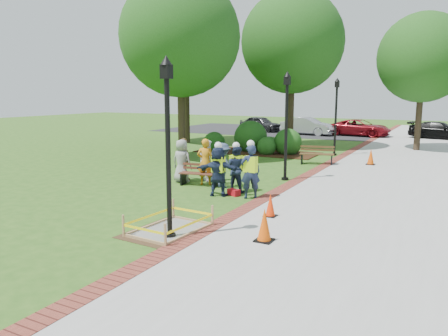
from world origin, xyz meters
The scene contains 36 objects.
ground centered at (0.00, 0.00, 0.00)m, with size 100.00×100.00×0.00m, color #285116.
sidewalk centered at (5.00, 10.00, 0.01)m, with size 6.00×60.00×0.02m, color #9E9E99.
brick_edging centered at (1.75, 10.00, 0.01)m, with size 0.50×60.00×0.03m, color maroon.
mulch_bed centered at (-3.00, 12.00, 0.02)m, with size 7.00×3.00×0.05m, color #381E0F.
parking_lot centered at (0.00, 27.00, 0.00)m, with size 36.00×12.00×0.01m, color black.
wet_concrete_pad centered at (0.96, -2.59, 0.23)m, with size 1.87×2.43×0.55m.
bench_near centered at (-1.23, 2.49, 0.26)m, with size 1.56×0.74×0.81m.
bench_far centered at (1.26, 9.45, 0.28)m, with size 1.71×0.89×0.88m.
cone_front centered at (3.37, -2.23, 0.39)m, with size 0.41×0.41×0.80m.
cone_back centered at (2.71, -0.21, 0.32)m, with size 0.34×0.34×0.66m.
cone_far centered at (3.63, 10.45, 0.38)m, with size 0.40×0.40×0.79m.
toolbox centered at (0.65, 1.63, 0.11)m, with size 0.44×0.24×0.22m, color #B90E19.
lamp_near centered at (1.25, -3.00, 2.48)m, with size 0.28×0.28×4.26m.
lamp_mid centered at (1.25, 5.00, 2.48)m, with size 0.28×0.28×4.26m.
lamp_far centered at (1.25, 13.00, 2.48)m, with size 0.28×0.28×4.26m.
tree_left centered at (-5.63, 8.02, 6.26)m, with size 6.15×6.15×9.35m.
tree_back centered at (-2.21, 15.42, 6.55)m, with size 6.36×6.36×9.74m.
tree_right centered at (5.14, 17.52, 5.48)m, with size 5.25×5.25×8.12m.
tree_far centered at (-9.47, 14.54, 7.09)m, with size 7.03×7.03×10.61m.
shrub_a centered at (-5.41, 11.16, 0.00)m, with size 1.29×1.29×1.29m, color #1A4112.
shrub_b centered at (-3.62, 12.40, 0.00)m, with size 1.97×1.97×1.97m, color #1A4112.
shrub_c centered at (-2.18, 11.42, 0.00)m, with size 1.08×1.08×1.08m, color #1A4112.
shrub_d centered at (-1.18, 12.12, 0.00)m, with size 1.58×1.58×1.58m, color #1A4112.
shrub_e centered at (-2.75, 13.31, 0.00)m, with size 0.92×0.92×0.92m, color #1A4112.
casual_person_a centered at (-2.14, 2.70, 0.84)m, with size 0.54×0.35×1.67m.
casual_person_b centered at (-1.10, 2.73, 0.88)m, with size 0.65×0.52×1.75m.
casual_person_c centered at (-1.40, 3.38, 0.82)m, with size 0.63×0.56×1.65m.
casual_person_d centered at (-2.24, 3.00, 0.85)m, with size 0.64×0.58×1.69m.
casual_person_e centered at (-0.29, 2.60, 0.82)m, with size 0.58×0.43×1.64m.
hivis_worker_a centered at (0.20, 1.35, 0.91)m, with size 0.61×0.48×1.83m.
hivis_worker_b centered at (1.30, 1.53, 0.95)m, with size 0.68×0.63×1.93m.
hivis_worker_c centered at (0.47, 2.16, 0.88)m, with size 0.52×0.33×1.76m.
parked_car_a centered at (-8.54, 25.47, 0.00)m, with size 4.62×2.01×1.51m, color #2B2B2E.
parked_car_b centered at (-3.78, 24.24, 0.00)m, with size 4.84×2.10×1.58m, color #A4A4A9.
parked_car_c centered at (0.32, 25.20, 0.00)m, with size 4.45×1.93×1.45m, color maroon.
parked_car_d centered at (6.12, 25.58, 0.00)m, with size 4.29×1.87×1.40m, color black.
Camera 1 is at (7.08, -11.27, 3.41)m, focal length 35.00 mm.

